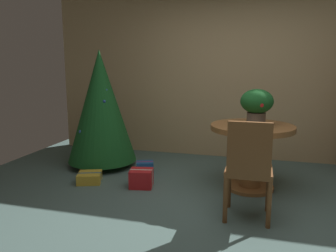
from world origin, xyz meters
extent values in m
plane|color=#4C6660|center=(0.00, 0.00, 0.00)|extent=(6.60, 6.60, 0.00)
cube|color=tan|center=(0.00, 2.20, 1.30)|extent=(6.00, 0.10, 2.60)
cylinder|color=brown|center=(0.27, 0.81, 0.02)|extent=(0.56, 0.56, 0.04)
cylinder|color=brown|center=(0.27, 0.81, 0.38)|extent=(0.26, 0.26, 0.67)
cylinder|color=brown|center=(0.27, 0.81, 0.74)|extent=(0.96, 0.96, 0.06)
cylinder|color=#665B51|center=(0.31, 0.85, 0.84)|extent=(0.21, 0.21, 0.14)
ellipsoid|color=#195623|center=(0.31, 0.85, 1.05)|extent=(0.38, 0.38, 0.28)
sphere|color=red|center=(0.36, 0.71, 1.03)|extent=(0.09, 0.09, 0.09)
sphere|color=red|center=(0.47, 0.84, 1.05)|extent=(0.05, 0.05, 0.05)
sphere|color=red|center=(0.24, 0.83, 1.04)|extent=(0.07, 0.07, 0.07)
cylinder|color=brown|center=(0.08, 0.21, 0.22)|extent=(0.04, 0.04, 0.44)
cylinder|color=brown|center=(0.47, 0.21, 0.22)|extent=(0.04, 0.04, 0.44)
cylinder|color=brown|center=(0.08, -0.15, 0.22)|extent=(0.04, 0.04, 0.44)
cylinder|color=brown|center=(0.47, -0.15, 0.22)|extent=(0.04, 0.04, 0.44)
cube|color=brown|center=(0.27, 0.03, 0.47)|extent=(0.43, 0.41, 0.05)
cube|color=brown|center=(0.27, -0.15, 0.73)|extent=(0.39, 0.05, 0.48)
cylinder|color=brown|center=(-1.84, 1.19, 0.04)|extent=(0.10, 0.10, 0.09)
cone|color=#195623|center=(-1.84, 1.19, 0.88)|extent=(0.98, 0.98, 1.59)
sphere|color=#2D51A8|center=(-2.02, 0.91, 0.55)|extent=(0.06, 0.06, 0.06)
sphere|color=#2D51A8|center=(-1.70, 1.02, 0.97)|extent=(0.04, 0.04, 0.04)
sphere|color=silver|center=(-1.68, 1.28, 0.99)|extent=(0.05, 0.05, 0.05)
sphere|color=#2D51A8|center=(-1.72, 1.11, 1.11)|extent=(0.05, 0.05, 0.05)
cube|color=red|center=(-1.00, 0.51, 0.11)|extent=(0.31, 0.28, 0.22)
cube|color=silver|center=(-1.00, 0.51, 0.11)|extent=(0.27, 0.08, 0.22)
cube|color=gold|center=(-1.68, 0.49, 0.06)|extent=(0.36, 0.36, 0.12)
cube|color=#1E569E|center=(-1.68, 0.49, 0.06)|extent=(0.28, 0.13, 0.12)
cube|color=#1E569E|center=(-1.13, 1.03, 0.08)|extent=(0.27, 0.24, 0.16)
cube|color=#9E287A|center=(-1.13, 1.03, 0.08)|extent=(0.23, 0.11, 0.16)
camera|label=1|loc=(0.35, -3.11, 1.47)|focal=35.66mm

